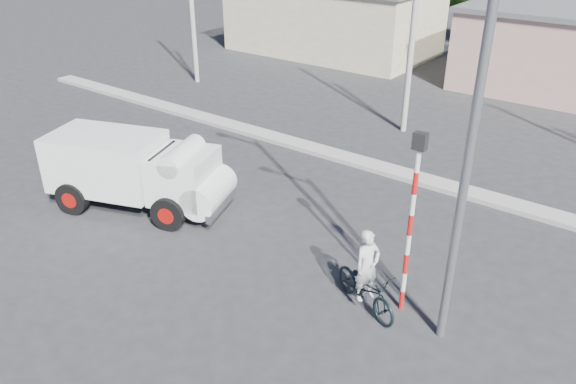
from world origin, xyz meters
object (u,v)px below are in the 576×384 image
Objects in this scene: bicycle at (366,288)px; cyclist at (366,277)px; traffic_pole at (412,211)px; streetlight at (466,118)px; truck at (139,170)px.

cyclist is (0.00, 0.00, 0.33)m from bicycle.
bicycle is 2.22m from traffic_pole.
cyclist is 4.41m from streetlight.
truck is 2.81× the size of bicycle.
streetlight is at bearing -19.52° from truck.
traffic_pole is (0.70, 0.49, 1.72)m from cyclist.
truck is at bearing -177.63° from traffic_pole.
bicycle is at bearing -145.11° from traffic_pole.
truck is at bearing -179.65° from streetlight.
streetlight reaches higher than cyclist.
traffic_pole is 2.56m from streetlight.
streetlight is (1.64, 0.19, 4.42)m from bicycle.
streetlight is (0.94, -0.30, 2.37)m from traffic_pole.
streetlight is at bearing -17.73° from traffic_pole.
bicycle is (7.95, -0.13, -0.71)m from truck.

